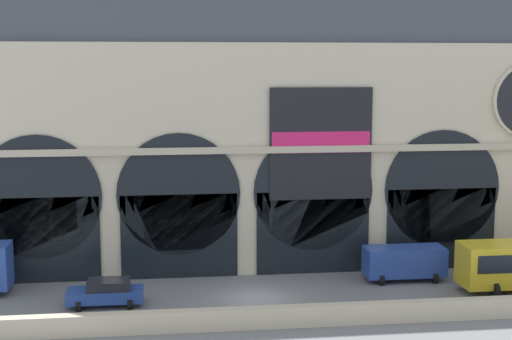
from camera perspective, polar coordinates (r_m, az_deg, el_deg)
ground_plane at (r=45.23m, az=0.02°, el=-9.84°), size 200.00×200.00×0.00m
quay_parapet_wall at (r=40.33m, az=0.93°, el=-11.27°), size 90.00×0.70×1.13m
station_building at (r=50.93m, az=-1.03°, el=3.32°), size 46.37×5.98×19.92m
car_midwest at (r=44.52m, az=-11.47°, el=-9.23°), size 4.40×2.22×1.55m
van_mideast at (r=49.42m, az=11.35°, el=-6.93°), size 5.20×2.48×2.20m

